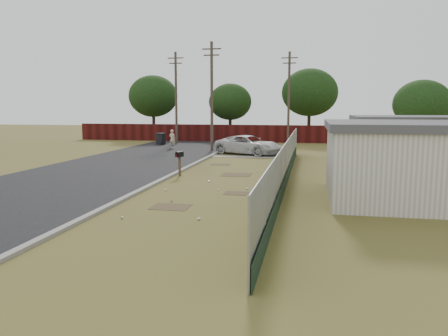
% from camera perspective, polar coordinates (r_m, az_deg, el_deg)
% --- Properties ---
extents(ground, '(120.00, 120.00, 0.00)m').
position_cam_1_polar(ground, '(20.88, -0.61, -2.15)').
color(ground, brown).
rests_on(ground, ground).
extents(street, '(15.10, 60.00, 0.12)m').
position_cam_1_polar(street, '(30.45, -9.99, 0.99)').
color(street, black).
rests_on(street, ground).
extents(chainlink_fence, '(0.10, 27.06, 2.02)m').
position_cam_1_polar(chainlink_fence, '(21.36, 8.18, 0.17)').
color(chainlink_fence, '#989BA0').
rests_on(chainlink_fence, ground).
extents(privacy_fence, '(30.00, 0.12, 1.80)m').
position_cam_1_polar(privacy_fence, '(46.34, -1.53, 4.59)').
color(privacy_fence, '#47100F').
rests_on(privacy_fence, ground).
extents(utility_poles, '(12.60, 8.24, 9.00)m').
position_cam_1_polar(utility_poles, '(41.55, 0.29, 9.43)').
color(utility_poles, brown).
rests_on(utility_poles, ground).
extents(houses, '(9.30, 17.24, 3.10)m').
position_cam_1_polar(houses, '(23.98, 24.42, 2.22)').
color(houses, silver).
rests_on(houses, ground).
extents(horizon_trees, '(33.32, 31.94, 7.78)m').
position_cam_1_polar(horizon_trees, '(43.81, 6.90, 9.21)').
color(horizon_trees, black).
rests_on(horizon_trees, ground).
extents(fire_hydrant, '(0.41, 0.42, 0.84)m').
position_cam_1_polar(fire_hydrant, '(13.47, 4.43, -6.17)').
color(fire_hydrant, '#E3A70B').
rests_on(fire_hydrant, ground).
extents(mailbox, '(0.35, 0.58, 1.33)m').
position_cam_1_polar(mailbox, '(23.34, -5.83, 1.50)').
color(mailbox, brown).
rests_on(mailbox, ground).
extents(pickup_truck, '(5.82, 4.40, 1.47)m').
position_cam_1_polar(pickup_truck, '(33.93, 3.25, 3.03)').
color(pickup_truck, silver).
rests_on(pickup_truck, ground).
extents(pedestrian, '(0.69, 0.54, 1.67)m').
position_cam_1_polar(pedestrian, '(38.90, -6.77, 3.78)').
color(pedestrian, beige).
rests_on(pedestrian, ground).
extents(trash_bin, '(0.91, 0.98, 1.13)m').
position_cam_1_polar(trash_bin, '(43.01, -8.25, 3.81)').
color(trash_bin, black).
rests_on(trash_bin, ground).
extents(scattered_litter, '(3.61, 11.30, 0.07)m').
position_cam_1_polar(scattered_litter, '(18.81, -2.64, -3.16)').
color(scattered_litter, silver).
rests_on(scattered_litter, ground).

